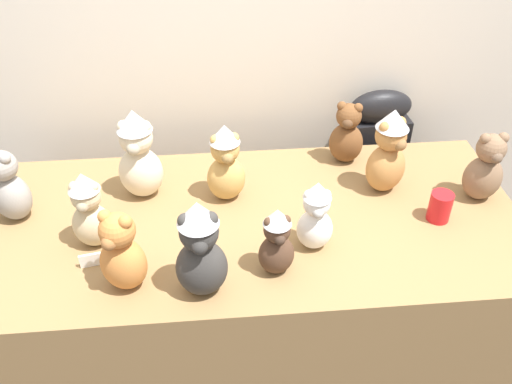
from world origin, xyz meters
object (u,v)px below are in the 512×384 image
(display_table, at_px, (256,294))
(instrument_case, at_px, (369,182))
(teddy_bear_mocha, at_px, (485,169))
(teddy_bear_snow, at_px, (316,216))
(party_cup_red, at_px, (440,207))
(teddy_bear_honey, at_px, (226,164))
(teddy_bear_charcoal, at_px, (200,250))
(teddy_bear_chestnut, at_px, (347,135))
(teddy_bear_caramel, at_px, (388,152))
(teddy_bear_cocoa, at_px, (277,242))
(teddy_bear_cream, at_px, (138,155))
(teddy_bear_ginger, at_px, (122,253))
(teddy_bear_ash, at_px, (8,187))
(teddy_bear_sand, at_px, (89,211))

(display_table, xyz_separation_m, instrument_case, (0.60, 0.57, 0.10))
(teddy_bear_mocha, xyz_separation_m, teddy_bear_snow, (-0.66, -0.21, -0.00))
(display_table, xyz_separation_m, teddy_bear_snow, (0.18, -0.16, 0.53))
(party_cup_red, bearing_deg, teddy_bear_snow, -167.87)
(teddy_bear_honey, distance_m, teddy_bear_charcoal, 0.47)
(teddy_bear_charcoal, bearing_deg, teddy_bear_chestnut, 47.29)
(party_cup_red, bearing_deg, teddy_bear_caramel, 127.19)
(teddy_bear_mocha, distance_m, teddy_bear_cocoa, 0.86)
(teddy_bear_cream, height_order, teddy_bear_cocoa, teddy_bear_cream)
(teddy_bear_ginger, height_order, party_cup_red, teddy_bear_ginger)
(teddy_bear_ash, distance_m, teddy_bear_snow, 1.06)
(instrument_case, bearing_deg, teddy_bear_cream, -163.02)
(teddy_bear_chestnut, distance_m, teddy_bear_snow, 0.54)
(teddy_bear_caramel, distance_m, party_cup_red, 0.27)
(party_cup_red, bearing_deg, teddy_bear_ash, 174.38)
(teddy_bear_chestnut, height_order, teddy_bear_ginger, teddy_bear_ginger)
(teddy_bear_cream, relative_size, party_cup_red, 3.26)
(teddy_bear_chestnut, xyz_separation_m, party_cup_red, (0.25, -0.40, -0.07))
(teddy_bear_cocoa, bearing_deg, teddy_bear_cream, 128.52)
(teddy_bear_cocoa, relative_size, teddy_bear_caramel, 0.74)
(display_table, distance_m, teddy_bear_snow, 0.58)
(teddy_bear_caramel, bearing_deg, teddy_bear_ash, 155.66)
(teddy_bear_snow, xyz_separation_m, teddy_bear_charcoal, (-0.37, -0.17, 0.04))
(teddy_bear_chestnut, relative_size, teddy_bear_ginger, 0.93)
(instrument_case, height_order, teddy_bear_caramel, teddy_bear_caramel)
(teddy_bear_mocha, bearing_deg, teddy_bear_honey, 174.29)
(teddy_bear_sand, bearing_deg, teddy_bear_caramel, 18.46)
(teddy_bear_chestnut, bearing_deg, teddy_bear_ginger, -124.43)
(display_table, relative_size, party_cup_red, 17.49)
(teddy_bear_cream, height_order, teddy_bear_chestnut, teddy_bear_cream)
(teddy_bear_ash, bearing_deg, display_table, 28.05)
(teddy_bear_snow, height_order, teddy_bear_caramel, teddy_bear_caramel)
(teddy_bear_mocha, relative_size, teddy_bear_chestnut, 1.05)
(teddy_bear_cocoa, bearing_deg, party_cup_red, 11.89)
(teddy_bear_cream, bearing_deg, teddy_bear_ash, -161.31)
(teddy_bear_charcoal, bearing_deg, teddy_bear_snow, 22.89)
(teddy_bear_ash, xyz_separation_m, teddy_bear_chestnut, (1.25, 0.25, -0.01))
(instrument_case, xyz_separation_m, teddy_bear_caramel, (-0.10, -0.44, 0.47))
(teddy_bear_cocoa, bearing_deg, teddy_bear_honey, 102.37)
(teddy_bear_snow, height_order, teddy_bear_charcoal, teddy_bear_charcoal)
(teddy_bear_honey, distance_m, party_cup_red, 0.78)
(instrument_case, xyz_separation_m, teddy_bear_honey, (-0.70, -0.44, 0.45))
(teddy_bear_sand, height_order, teddy_bear_caramel, teddy_bear_caramel)
(teddy_bear_cream, distance_m, party_cup_red, 1.09)
(teddy_bear_chestnut, bearing_deg, teddy_bear_honey, -139.00)
(teddy_bear_ginger, bearing_deg, teddy_bear_charcoal, 14.17)
(teddy_bear_mocha, xyz_separation_m, teddy_bear_caramel, (-0.34, 0.08, 0.04))
(display_table, distance_m, teddy_bear_chestnut, 0.74)
(party_cup_red, bearing_deg, teddy_bear_sand, -179.05)
(teddy_bear_snow, bearing_deg, teddy_bear_caramel, 46.16)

